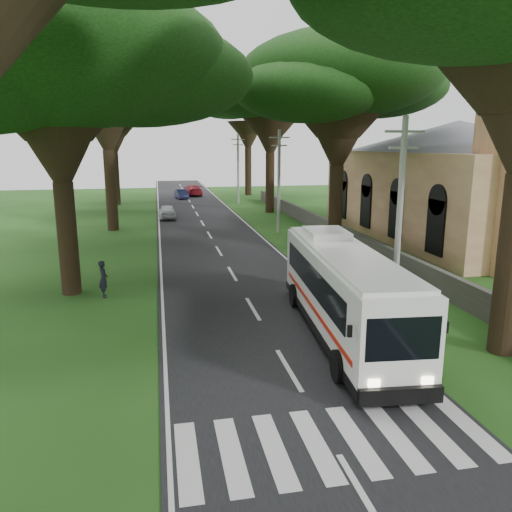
# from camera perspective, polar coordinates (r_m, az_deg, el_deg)

# --- Properties ---
(ground) EXTENTS (140.00, 140.00, 0.00)m
(ground) POSITION_cam_1_polar(r_m,az_deg,el_deg) (14.40, 5.86, -16.24)
(ground) COLOR #224E16
(ground) RESTS_ON ground
(road) EXTENTS (8.00, 120.00, 0.04)m
(road) POSITION_cam_1_polar(r_m,az_deg,el_deg) (37.85, -5.19, 2.12)
(road) COLOR black
(road) RESTS_ON ground
(crosswalk) EXTENTS (8.00, 3.00, 0.01)m
(crosswalk) POSITION_cam_1_polar(r_m,az_deg,el_deg) (12.77, 8.64, -20.43)
(crosswalk) COLOR silver
(crosswalk) RESTS_ON ground
(property_wall) EXTENTS (0.35, 50.00, 1.20)m
(property_wall) POSITION_cam_1_polar(r_m,az_deg,el_deg) (38.75, 8.33, 3.17)
(property_wall) COLOR #383533
(property_wall) RESTS_ON ground
(church) EXTENTS (14.00, 24.00, 11.60)m
(church) POSITION_cam_1_polar(r_m,az_deg,el_deg) (40.00, 21.95, 8.90)
(church) COLOR tan
(church) RESTS_ON ground
(pole_near) EXTENTS (1.60, 0.24, 8.00)m
(pole_near) POSITION_cam_1_polar(r_m,az_deg,el_deg) (20.46, 16.07, 4.45)
(pole_near) COLOR gray
(pole_near) RESTS_ON ground
(pole_mid) EXTENTS (1.60, 0.24, 8.00)m
(pole_mid) POSITION_cam_1_polar(r_m,az_deg,el_deg) (39.23, 2.63, 8.67)
(pole_mid) COLOR gray
(pole_mid) RESTS_ON ground
(pole_far) EXTENTS (1.60, 0.24, 8.00)m
(pole_far) POSITION_cam_1_polar(r_m,az_deg,el_deg) (58.82, -2.06, 10.03)
(pole_far) COLOR gray
(pole_far) RESTS_ON ground
(tree_l_mida) EXTENTS (15.00, 15.00, 13.81)m
(tree_l_mida) POSITION_cam_1_polar(r_m,az_deg,el_deg) (24.64, -22.26, 20.22)
(tree_l_mida) COLOR black
(tree_l_mida) RESTS_ON ground
(tree_l_midb) EXTENTS (14.77, 14.77, 16.45)m
(tree_l_midb) POSITION_cam_1_polar(r_m,az_deg,el_deg) (42.63, -17.12, 20.60)
(tree_l_midb) COLOR black
(tree_l_midb) RESTS_ON ground
(tree_l_far) EXTENTS (15.38, 15.38, 15.44)m
(tree_l_far) POSITION_cam_1_polar(r_m,az_deg,el_deg) (60.41, -16.30, 17.12)
(tree_l_far) COLOR black
(tree_l_far) RESTS_ON ground
(tree_r_mida) EXTENTS (13.01, 13.01, 13.99)m
(tree_r_mida) POSITION_cam_1_polar(r_m,az_deg,el_deg) (34.37, 9.58, 19.44)
(tree_r_mida) COLOR black
(tree_r_mida) RESTS_ON ground
(tree_r_midb) EXTENTS (12.74, 12.74, 15.10)m
(tree_r_midb) POSITION_cam_1_polar(r_m,az_deg,el_deg) (51.54, 1.67, 18.56)
(tree_r_midb) COLOR black
(tree_r_midb) RESTS_ON ground
(tree_r_far) EXTENTS (14.14, 14.14, 16.26)m
(tree_r_far) POSITION_cam_1_polar(r_m,az_deg,el_deg) (69.39, -0.93, 17.82)
(tree_r_far) COLOR black
(tree_r_far) RESTS_ON ground
(coach_bus) EXTENTS (3.27, 11.11, 3.23)m
(coach_bus) POSITION_cam_1_polar(r_m,az_deg,el_deg) (18.53, 9.93, -3.81)
(coach_bus) COLOR white
(coach_bus) RESTS_ON ground
(distant_car_a) EXTENTS (1.66, 3.92, 1.32)m
(distant_car_a) POSITION_cam_1_polar(r_m,az_deg,el_deg) (47.80, -10.12, 5.02)
(distant_car_a) COLOR silver
(distant_car_a) RESTS_ON road
(distant_car_b) EXTENTS (1.80, 3.77, 1.19)m
(distant_car_b) POSITION_cam_1_polar(r_m,az_deg,el_deg) (65.14, -8.51, 7.03)
(distant_car_b) COLOR navy
(distant_car_b) RESTS_ON road
(distant_car_c) EXTENTS (2.83, 5.32, 1.47)m
(distant_car_c) POSITION_cam_1_polar(r_m,az_deg,el_deg) (68.84, -7.33, 7.48)
(distant_car_c) COLOR maroon
(distant_car_c) RESTS_ON road
(pedestrian) EXTENTS (0.54, 0.70, 1.72)m
(pedestrian) POSITION_cam_1_polar(r_m,az_deg,el_deg) (24.03, -17.04, -2.52)
(pedestrian) COLOR black
(pedestrian) RESTS_ON ground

